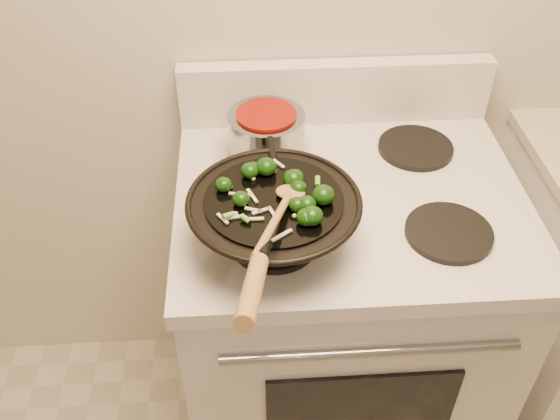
{
  "coord_description": "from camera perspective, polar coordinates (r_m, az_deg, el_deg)",
  "views": [
    {
      "loc": [
        -0.42,
        0.11,
        1.81
      ],
      "look_at": [
        -0.37,
        1.02,
        1.01
      ],
      "focal_mm": 40.0,
      "sensor_mm": 36.0,
      "label": 1
    }
  ],
  "objects": [
    {
      "name": "stove",
      "position": [
        1.72,
        5.34,
        -9.92
      ],
      "size": [
        0.78,
        0.67,
        1.08
      ],
      "color": "silver",
      "rests_on": "ground"
    },
    {
      "name": "wok",
      "position": [
        1.22,
        -0.57,
        -0.75
      ],
      "size": [
        0.34,
        0.56,
        0.23
      ],
      "color": "black",
      "rests_on": "stove"
    },
    {
      "name": "stirfry",
      "position": [
        1.19,
        0.5,
        1.9
      ],
      "size": [
        0.23,
        0.24,
        0.04
      ],
      "color": "black",
      "rests_on": "wok"
    },
    {
      "name": "wooden_spoon",
      "position": [
        1.13,
        0.14,
        0.11
      ],
      "size": [
        0.12,
        0.26,
        0.07
      ],
      "color": "olive",
      "rests_on": "wok"
    },
    {
      "name": "saucepan",
      "position": [
        1.46,
        -1.23,
        7.04
      ],
      "size": [
        0.18,
        0.29,
        0.11
      ],
      "color": "gray",
      "rests_on": "stove"
    }
  ]
}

